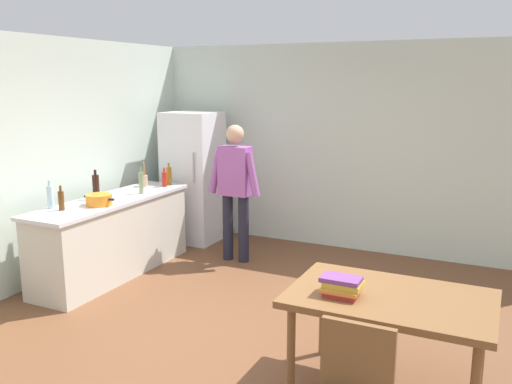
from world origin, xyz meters
TOP-DOWN VIEW (x-y plane):
  - ground_plane at (0.00, 0.00)m, footprint 14.00×14.00m
  - wall_back at (0.00, 3.00)m, footprint 6.40×0.12m
  - wall_left at (-2.60, 0.20)m, footprint 0.12×5.60m
  - kitchen_counter at (-2.00, 0.80)m, footprint 0.64×2.20m
  - refrigerator at (-1.90, 2.40)m, footprint 0.70×0.67m
  - person at (-0.95, 1.85)m, footprint 0.70×0.22m
  - dining_table at (1.40, -0.30)m, footprint 1.40×0.90m
  - cooking_pot at (-1.89, 0.49)m, footprint 0.40×0.28m
  - utensil_jar at (-2.12, 1.56)m, footprint 0.11×0.11m
  - bottle_beer_brown at (-2.09, 0.14)m, footprint 0.06×0.06m
  - bottle_sauce_red at (-1.87, 1.66)m, footprint 0.06×0.06m
  - bottle_oil_amber at (-1.90, 1.81)m, footprint 0.06×0.06m
  - bottle_wine_dark at (-2.12, 0.71)m, footprint 0.08×0.08m
  - bottle_water_clear at (-2.25, 0.16)m, footprint 0.07×0.07m
  - bottle_vinegar_tall at (-1.86, 1.19)m, footprint 0.06×0.06m
  - book_stack at (1.09, -0.45)m, footprint 0.28×0.21m

SIDE VIEW (x-z plane):
  - ground_plane at x=0.00m, z-range 0.00..0.00m
  - kitchen_counter at x=-2.00m, z-range 0.00..0.90m
  - dining_table at x=1.40m, z-range 0.30..1.05m
  - book_stack at x=1.09m, z-range 0.75..0.89m
  - refrigerator at x=-1.90m, z-range 0.00..1.80m
  - cooking_pot at x=-1.89m, z-range 0.90..1.02m
  - person at x=-0.95m, z-range 0.13..1.83m
  - utensil_jar at x=-2.12m, z-range 0.82..1.14m
  - bottle_sauce_red at x=-1.87m, z-range 0.88..1.12m
  - bottle_beer_brown at x=-2.09m, z-range 0.88..1.14m
  - bottle_oil_amber at x=-1.90m, z-range 0.88..1.16m
  - bottle_water_clear at x=-2.25m, z-range 0.88..1.18m
  - bottle_vinegar_tall at x=-1.86m, z-range 0.88..1.20m
  - bottle_wine_dark at x=-2.12m, z-range 0.88..1.22m
  - wall_back at x=0.00m, z-range 0.00..2.70m
  - wall_left at x=-2.60m, z-range 0.00..2.70m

